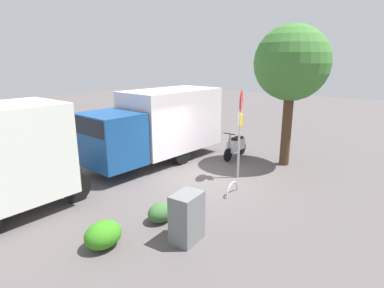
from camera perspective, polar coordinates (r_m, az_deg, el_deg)
The scene contains 9 objects.
ground_plane at distance 11.35m, azimuth 1.61°, elevation -6.57°, with size 60.00×60.00×0.00m, color #524B4B.
box_truck_near at distance 12.98m, azimuth -6.62°, elevation 3.60°, with size 7.81×2.77×2.96m.
motorcycle at distance 13.93m, azimuth 7.92°, elevation -0.33°, with size 1.81×0.55×1.20m.
stop_sign at distance 11.14m, azimuth 8.70°, elevation 4.20°, with size 0.71×0.33×3.17m.
street_tree at distance 12.92m, azimuth 17.58°, elevation 13.60°, with size 2.87×2.87×5.49m.
utility_cabinet at distance 7.59m, azimuth -0.93°, elevation -13.15°, with size 0.78×0.54×1.19m, color slate.
bike_rack_hoop at distance 10.32m, azimuth 7.26°, elevation -8.98°, with size 0.85×0.85×0.05m, color #B7B7BC.
shrub_near_sign at distance 7.76m, azimuth -15.79°, elevation -15.53°, with size 0.90×0.74×0.61m, color #327E1A.
shrub_mid_verge at distance 8.60m, azimuth -5.75°, elevation -12.23°, with size 0.73×0.60×0.50m, color #36622F.
Camera 1 is at (8.66, 6.04, 4.18)m, focal length 29.48 mm.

